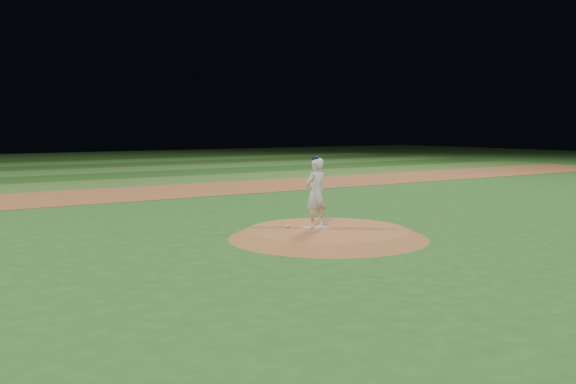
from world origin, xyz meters
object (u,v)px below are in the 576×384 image
Objects in this scene: pitchers_mound at (328,234)px; rosin_bag at (287,226)px; pitching_rubber at (314,227)px; pitcher_on_mound at (316,193)px.

pitchers_mound is 1.16m from rosin_bag.
pitching_rubber is (-0.22, 0.34, 0.14)m from pitchers_mound.
pitcher_on_mound is at bearing -21.36° from pitching_rubber.
pitchers_mound is at bearing -48.40° from rosin_bag.
pitcher_on_mound reaches higher than rosin_bag.
pitcher_on_mound reaches higher than pitchers_mound.
rosin_bag is at bearing 131.60° from pitchers_mound.
pitchers_mound is 48.74× the size of rosin_bag.
pitcher_on_mound is at bearing -43.71° from rosin_bag.
rosin_bag reaches higher than pitchers_mound.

